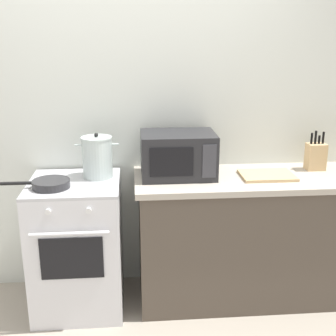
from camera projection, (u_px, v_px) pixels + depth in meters
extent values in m
cube|color=silver|center=(167.00, 120.00, 3.26)|extent=(4.40, 0.10, 2.50)
cube|color=#4C4238|center=(254.00, 240.00, 3.21)|extent=(1.64, 0.56, 0.88)
cube|color=#ADA393|center=(258.00, 179.00, 3.07)|extent=(1.70, 0.60, 0.04)
cube|color=silver|center=(78.00, 246.00, 3.08)|extent=(0.60, 0.60, 0.90)
cube|color=#B7B7BC|center=(74.00, 183.00, 2.95)|extent=(0.60, 0.60, 0.02)
cube|color=black|center=(72.00, 258.00, 2.77)|extent=(0.39, 0.01, 0.28)
cylinder|color=silver|center=(69.00, 234.00, 2.70)|extent=(0.48, 0.02, 0.02)
cylinder|color=silver|center=(48.00, 212.00, 2.66)|extent=(0.04, 0.02, 0.04)
cylinder|color=silver|center=(89.00, 211.00, 2.68)|extent=(0.04, 0.02, 0.04)
cylinder|color=silver|center=(97.00, 158.00, 3.01)|extent=(0.20, 0.20, 0.27)
cylinder|color=silver|center=(96.00, 138.00, 2.97)|extent=(0.21, 0.21, 0.01)
sphere|color=black|center=(96.00, 135.00, 2.96)|extent=(0.03, 0.03, 0.03)
cylinder|color=silver|center=(78.00, 145.00, 2.97)|extent=(0.05, 0.01, 0.01)
cylinder|color=silver|center=(115.00, 144.00, 2.99)|extent=(0.05, 0.01, 0.01)
cylinder|color=#28282B|center=(51.00, 184.00, 2.83)|extent=(0.24, 0.24, 0.05)
cylinder|color=black|center=(16.00, 183.00, 2.81)|extent=(0.20, 0.02, 0.02)
cube|color=#232326|center=(178.00, 154.00, 3.04)|extent=(0.50, 0.36, 0.30)
cube|color=black|center=(172.00, 162.00, 2.86)|extent=(0.28, 0.01, 0.19)
cube|color=#38383D|center=(209.00, 161.00, 2.88)|extent=(0.09, 0.01, 0.22)
cube|color=tan|center=(267.00, 175.00, 3.05)|extent=(0.36, 0.26, 0.02)
cube|color=tan|center=(316.00, 157.00, 3.19)|extent=(0.13, 0.10, 0.19)
cylinder|color=black|center=(312.00, 138.00, 3.15)|extent=(0.02, 0.02, 0.08)
cylinder|color=black|center=(316.00, 137.00, 3.15)|extent=(0.02, 0.02, 0.09)
cylinder|color=black|center=(319.00, 140.00, 3.15)|extent=(0.02, 0.02, 0.06)
cylinder|color=black|center=(323.00, 138.00, 3.15)|extent=(0.02, 0.02, 0.08)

